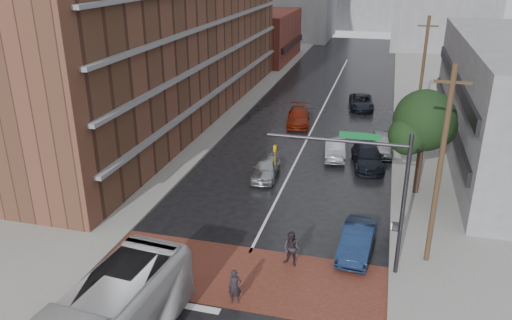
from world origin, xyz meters
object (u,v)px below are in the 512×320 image
Objects in this scene: pedestrian_a at (235,287)px; car_travel_b at (335,148)px; car_travel_a at (266,168)px; pedestrian_b at (292,249)px; car_parked_mid at (367,157)px; car_travel_c at (298,117)px; car_parked_near at (357,240)px; suv_travel at (361,102)px; car_parked_far at (381,143)px.

car_travel_b is at bearing 62.33° from pedestrian_a.
pedestrian_b is at bearing -73.85° from car_travel_a.
pedestrian_b is 14.30m from car_parked_mid.
pedestrian_a is 26.08m from car_travel_c.
suv_travel is at bearing 97.63° from car_parked_near.
car_parked_far reaches higher than suv_travel.
car_travel_b is (0.40, 15.15, -0.22)m from pedestrian_b.
pedestrian_b is 10.86m from car_travel_a.
car_travel_c is at bearing 115.04° from pedestrian_b.
car_travel_b is at bearing -68.41° from car_travel_c.
car_travel_c is (-1.92, 26.01, -0.10)m from pedestrian_a.
car_parked_near reaches higher than suv_travel.
car_travel_a is at bearing -112.35° from suv_travel.
car_parked_mid is 3.14m from car_parked_far.
pedestrian_b reaches higher than car_parked_far.
pedestrian_a is at bearing -102.21° from pedestrian_b.
car_travel_c is 8.55m from suv_travel.
pedestrian_b is 0.36× the size of car_parked_mid.
car_travel_b is at bearing 45.41° from car_travel_a.
pedestrian_b is 0.41× the size of car_parked_far.
pedestrian_a is at bearing -107.05° from car_parked_far.
pedestrian_a is at bearing -86.19° from car_travel_a.
car_parked_near is at bearing -93.57° from suv_travel.
car_parked_far reaches higher than car_parked_near.
car_travel_c is 0.98× the size of car_parked_mid.
car_travel_c reaches higher than suv_travel.
car_travel_c is 1.10× the size of car_parked_far.
car_travel_b is 14.16m from suv_travel.
car_travel_c is at bearing 112.69° from car_parked_near.
car_travel_b is (4.21, 4.99, -0.00)m from car_travel_a.
pedestrian_a is 0.33× the size of car_travel_c.
car_parked_near is (6.87, -8.16, 0.02)m from car_travel_a.
car_travel_a is at bearing 126.11° from pedestrian_b.
car_parked_mid is at bearing -107.81° from car_parked_far.
pedestrian_b is at bearing -88.42° from car_travel_c.
pedestrian_a reaches higher than car_parked_mid.
car_travel_a is 6.53m from car_travel_b.
car_parked_mid is at bearing 25.31° from car_travel_a.
pedestrian_a reaches higher than car_travel_b.
car_parked_far is (7.59, 6.85, 0.06)m from car_travel_a.
car_travel_c is at bearing -134.65° from suv_travel.
car_parked_near is (6.82, -20.51, 0.00)m from car_travel_c.
pedestrian_a is 3.95m from pedestrian_b.
pedestrian_b is at bearing -104.25° from car_parked_far.
pedestrian_b reaches higher than car_travel_c.
suv_travel is 27.32m from car_parked_near.
car_travel_a is (-3.81, 10.17, -0.21)m from pedestrian_b.
pedestrian_b is at bearing -99.24° from car_travel_b.
car_travel_a is at bearing -98.13° from car_travel_c.
car_travel_a reaches higher than car_travel_b.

